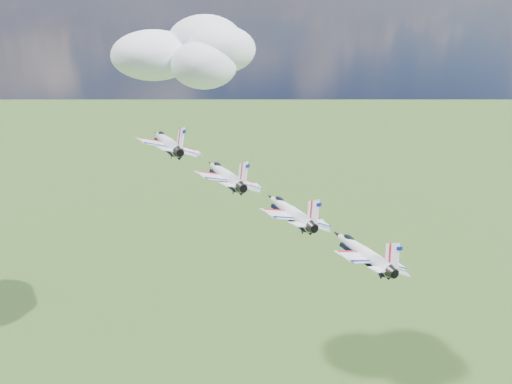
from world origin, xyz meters
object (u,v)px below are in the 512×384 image
object	(u,v)px
jet_0	(166,142)
jet_2	(289,211)
jet_1	(225,174)
jet_3	(362,251)

from	to	relation	value
jet_0	jet_2	world-z (taller)	jet_0
jet_1	jet_0	bearing A→B (deg)	122.34
jet_2	jet_3	distance (m)	11.98
jet_1	jet_3	size ratio (longest dim) A/B	1.00
jet_0	jet_1	bearing A→B (deg)	-57.66
jet_0	jet_2	bearing A→B (deg)	-57.66
jet_1	jet_2	xyz separation A→B (m)	(6.99, -9.09, -3.47)
jet_0	jet_3	world-z (taller)	jet_0
jet_1	jet_3	bearing A→B (deg)	-57.66
jet_2	jet_3	bearing A→B (deg)	-57.66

